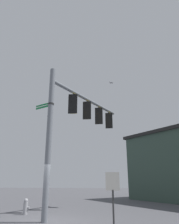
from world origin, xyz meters
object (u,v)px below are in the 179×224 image
at_px(street_name_sign, 47,105).
at_px(bird_flying, 111,83).
at_px(traffic_light_mid_outer, 99,116).
at_px(fire_hydrant, 26,206).
at_px(traffic_light_mid_inner, 87,111).
at_px(traffic_light_arm_end, 109,121).
at_px(traffic_light_nearest_pole, 73,105).
at_px(historical_marker, 113,190).

relative_size(street_name_sign, bird_flying, 2.94).
distance_m(traffic_light_mid_outer, fire_hydrant, 7.32).
relative_size(traffic_light_mid_inner, fire_hydrant, 1.59).
xyz_separation_m(traffic_light_arm_end, street_name_sign, (-3.12, -5.62, -0.54)).
bearing_deg(traffic_light_mid_outer, traffic_light_mid_inner, -116.67).
relative_size(traffic_light_nearest_pole, traffic_light_arm_end, 1.00).
distance_m(traffic_light_mid_inner, fire_hydrant, 6.65).
relative_size(traffic_light_arm_end, historical_marker, 0.62).
xyz_separation_m(street_name_sign, bird_flying, (3.38, 7.83, 4.83)).
xyz_separation_m(bird_flying, fire_hydrant, (-4.87, -5.92, -9.99)).
height_order(traffic_light_mid_outer, historical_marker, traffic_light_mid_outer).
relative_size(traffic_light_nearest_pole, bird_flying, 3.36).
height_order(traffic_light_nearest_pole, traffic_light_arm_end, same).
bearing_deg(street_name_sign, traffic_light_mid_inner, 58.94).
xyz_separation_m(traffic_light_mid_outer, historical_marker, (0.88, -4.85, -4.72)).
distance_m(traffic_light_nearest_pole, traffic_light_arm_end, 4.51).
distance_m(traffic_light_nearest_pole, bird_flying, 7.91).
bearing_deg(traffic_light_mid_inner, traffic_light_arm_end, 63.33).
bearing_deg(traffic_light_mid_outer, traffic_light_arm_end, 63.33).
xyz_separation_m(fire_hydrant, historical_marker, (4.82, -2.49, 0.99)).
distance_m(traffic_light_arm_end, street_name_sign, 6.45).
xyz_separation_m(traffic_light_nearest_pole, traffic_light_mid_outer, (1.35, 2.69, 0.00)).
height_order(traffic_light_mid_outer, traffic_light_arm_end, same).
bearing_deg(historical_marker, bird_flying, 89.66).
bearing_deg(historical_marker, traffic_light_mid_outer, 100.32).
bearing_deg(traffic_light_arm_end, traffic_light_mid_inner, -116.67).
relative_size(traffic_light_arm_end, street_name_sign, 1.15).
bearing_deg(traffic_light_arm_end, fire_hydrant, -141.17).
relative_size(traffic_light_mid_inner, traffic_light_arm_end, 1.00).
xyz_separation_m(traffic_light_nearest_pole, fire_hydrant, (-2.59, 0.32, -5.70)).
height_order(traffic_light_mid_outer, bird_flying, bird_flying).
xyz_separation_m(traffic_light_nearest_pole, bird_flying, (2.28, 6.24, 4.29)).
bearing_deg(bird_flying, traffic_light_nearest_pole, -110.10).
bearing_deg(street_name_sign, bird_flying, 66.68).
relative_size(traffic_light_mid_inner, bird_flying, 3.36).
height_order(street_name_sign, fire_hydrant, street_name_sign).
xyz_separation_m(traffic_light_mid_outer, traffic_light_arm_end, (0.67, 1.34, 0.00)).
height_order(traffic_light_mid_outer, fire_hydrant, traffic_light_mid_outer).
relative_size(traffic_light_mid_inner, historical_marker, 0.62).
height_order(traffic_light_nearest_pole, street_name_sign, traffic_light_nearest_pole).
distance_m(traffic_light_mid_inner, traffic_light_arm_end, 3.01).
xyz_separation_m(traffic_light_mid_outer, fire_hydrant, (-3.94, -2.37, -5.70)).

